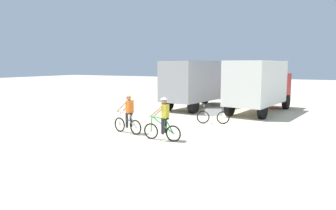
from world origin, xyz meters
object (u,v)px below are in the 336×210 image
at_px(box_truck_grey_hauler, 198,82).
at_px(cyclist_orange_shirt, 128,115).
at_px(bicycle_spare, 213,116).
at_px(box_truck_white_box, 259,84).
at_px(cyclist_cowboy_hat, 163,120).

bearing_deg(box_truck_grey_hauler, cyclist_orange_shirt, -88.13).
distance_m(cyclist_orange_shirt, bicycle_spare, 4.84).
bearing_deg(box_truck_white_box, cyclist_orange_shirt, -113.71).
bearing_deg(cyclist_cowboy_hat, box_truck_white_box, 78.47).
distance_m(cyclist_cowboy_hat, bicycle_spare, 4.57).
bearing_deg(box_truck_white_box, cyclist_cowboy_hat, -101.53).
xyz_separation_m(cyclist_orange_shirt, cyclist_cowboy_hat, (2.05, -0.47, 0.00)).
height_order(cyclist_cowboy_hat, bicycle_spare, cyclist_cowboy_hat).
height_order(box_truck_white_box, cyclist_cowboy_hat, box_truck_white_box).
bearing_deg(bicycle_spare, box_truck_white_box, 75.02).
relative_size(cyclist_orange_shirt, bicycle_spare, 1.10).
height_order(cyclist_orange_shirt, bicycle_spare, cyclist_orange_shirt).
bearing_deg(cyclist_cowboy_hat, box_truck_grey_hauler, 103.52).
relative_size(box_truck_grey_hauler, cyclist_orange_shirt, 3.87).
relative_size(cyclist_orange_shirt, cyclist_cowboy_hat, 1.00).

